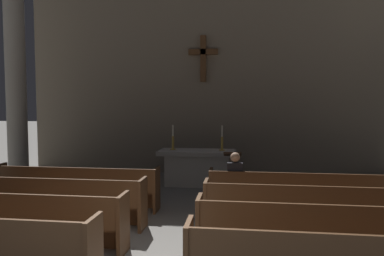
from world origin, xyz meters
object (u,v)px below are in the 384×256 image
at_px(pew_right_row_4, 300,194).
at_px(pew_left_row_2, 12,220).
at_px(lone_worshipper, 235,182).
at_px(altar, 197,167).
at_px(column_left_second, 16,76).
at_px(lectern, 232,175).
at_px(pew_right_row_3, 311,210).
at_px(candlestick_left, 173,142).
at_px(pew_right_row_2, 327,234).
at_px(pew_left_row_3, 49,201).
at_px(pew_left_row_4, 76,187).
at_px(candlestick_right, 222,142).

bearing_deg(pew_right_row_4, pew_left_row_2, -154.90).
height_order(pew_left_row_2, lone_worshipper, lone_worshipper).
bearing_deg(altar, pew_right_row_4, -47.04).
distance_m(column_left_second, lectern, 7.04).
bearing_deg(pew_right_row_3, altar, 122.96).
distance_m(candlestick_left, lectern, 2.21).
bearing_deg(pew_right_row_2, pew_left_row_3, 166.82).
distance_m(pew_left_row_2, column_left_second, 6.26).
bearing_deg(pew_right_row_4, pew_left_row_3, -166.82).
xyz_separation_m(pew_left_row_3, pew_right_row_3, (4.84, 0.00, 0.00)).
xyz_separation_m(pew_left_row_3, pew_left_row_4, (0.00, 1.13, 0.00)).
bearing_deg(pew_left_row_2, column_left_second, 122.07).
height_order(pew_left_row_2, altar, altar).
bearing_deg(pew_right_row_4, pew_right_row_2, -90.00).
bearing_deg(altar, lectern, -49.72).
xyz_separation_m(pew_left_row_4, candlestick_right, (3.12, 2.60, 0.76)).
bearing_deg(pew_left_row_3, pew_right_row_2, -13.18).
height_order(pew_left_row_2, pew_right_row_3, same).
xyz_separation_m(pew_left_row_4, column_left_second, (-3.00, 2.53, 2.66)).
bearing_deg(candlestick_left, pew_right_row_2, -57.33).
bearing_deg(pew_right_row_2, lone_worshipper, 119.89).
bearing_deg(altar, pew_left_row_3, -122.96).
distance_m(pew_left_row_3, altar, 4.45).
relative_size(pew_left_row_4, lectern, 3.23).
xyz_separation_m(pew_left_row_2, candlestick_right, (3.12, 4.87, 0.76)).
bearing_deg(column_left_second, lectern, -9.95).
bearing_deg(pew_left_row_2, pew_left_row_4, 90.00).
relative_size(pew_left_row_3, pew_left_row_4, 1.00).
bearing_deg(pew_left_row_2, candlestick_left, 70.53).
relative_size(pew_left_row_3, pew_right_row_2, 1.00).
distance_m(pew_right_row_4, lectern, 1.98).
distance_m(altar, lone_worshipper, 2.79).
bearing_deg(lectern, column_left_second, 170.05).
height_order(altar, lectern, lectern).
relative_size(pew_right_row_3, candlestick_right, 5.27).
bearing_deg(altar, lone_worshipper, -66.85).
bearing_deg(column_left_second, altar, 0.74).
distance_m(pew_left_row_3, pew_right_row_2, 4.97).
distance_m(pew_right_row_2, altar, 5.44).
bearing_deg(pew_left_row_4, pew_right_row_4, 0.00).
xyz_separation_m(pew_left_row_3, column_left_second, (-3.00, 3.66, 2.66)).
xyz_separation_m(pew_right_row_2, lectern, (-1.40, 3.67, 0.07)).
relative_size(pew_right_row_3, altar, 1.69).
bearing_deg(pew_right_row_4, lectern, 135.09).
relative_size(candlestick_left, lectern, 0.61).
relative_size(pew_right_row_4, lectern, 3.23).
bearing_deg(lone_worshipper, altar, 113.15).
bearing_deg(pew_right_row_2, pew_left_row_2, 180.00).
height_order(pew_left_row_4, pew_right_row_3, same).
height_order(pew_right_row_3, lone_worshipper, lone_worshipper).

